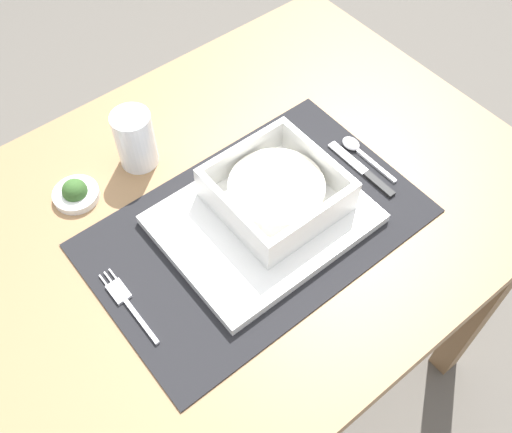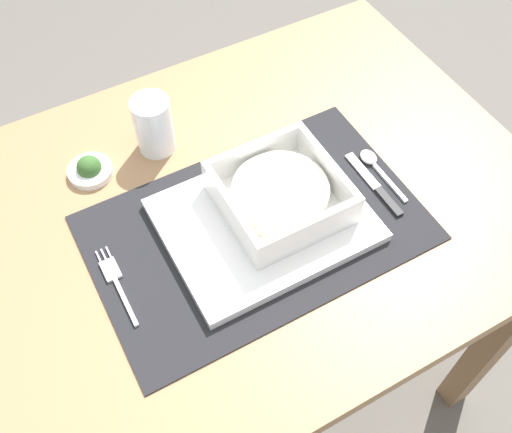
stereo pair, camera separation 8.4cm
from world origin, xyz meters
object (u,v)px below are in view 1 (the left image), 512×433
(fork, at_px, (125,300))
(butter_knife, at_px, (365,172))
(drinking_glass, at_px, (136,142))
(condiment_saucer, at_px, (76,193))
(dining_table, at_px, (233,248))
(porridge_bowl, at_px, (276,192))
(spoon, at_px, (356,148))

(fork, height_order, butter_knife, butter_knife)
(drinking_glass, relative_size, condiment_saucer, 1.39)
(butter_knife, relative_size, condiment_saucer, 1.96)
(dining_table, relative_size, butter_knife, 6.87)
(dining_table, height_order, porridge_bowl, porridge_bowl)
(fork, distance_m, drinking_glass, 0.26)
(porridge_bowl, bearing_deg, dining_table, 143.93)
(dining_table, height_order, spoon, spoon)
(dining_table, xyz_separation_m, porridge_bowl, (0.05, -0.04, 0.15))
(spoon, relative_size, drinking_glass, 1.18)
(fork, bearing_deg, dining_table, 8.67)
(porridge_bowl, relative_size, condiment_saucer, 2.41)
(spoon, bearing_deg, condiment_saucer, 150.63)
(porridge_bowl, height_order, condiment_saucer, porridge_bowl)
(spoon, distance_m, condiment_saucer, 0.45)
(condiment_saucer, bearing_deg, butter_knife, -33.12)
(fork, height_order, condiment_saucer, condiment_saucer)
(drinking_glass, distance_m, condiment_saucer, 0.12)
(dining_table, height_order, fork, fork)
(fork, bearing_deg, porridge_bowl, -2.06)
(porridge_bowl, height_order, fork, porridge_bowl)
(butter_knife, height_order, drinking_glass, drinking_glass)
(spoon, xyz_separation_m, drinking_glass, (-0.28, 0.20, 0.04))
(drinking_glass, bearing_deg, butter_knife, -43.60)
(dining_table, relative_size, drinking_glass, 9.66)
(dining_table, relative_size, spoon, 8.20)
(condiment_saucer, bearing_deg, drinking_glass, 1.35)
(spoon, height_order, butter_knife, spoon)
(fork, xyz_separation_m, butter_knife, (0.41, -0.04, 0.00))
(dining_table, bearing_deg, condiment_saucer, 135.08)
(fork, bearing_deg, condiment_saucer, 79.17)
(porridge_bowl, xyz_separation_m, butter_knife, (0.15, -0.04, -0.04))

